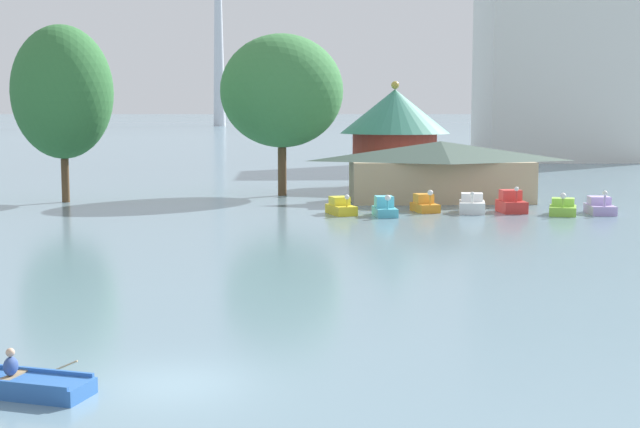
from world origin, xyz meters
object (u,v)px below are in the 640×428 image
object	(u,v)px
rowboat_with_rower	(20,385)
pedal_boat_lime	(563,208)
pedal_boat_yellow	(341,207)
green_roof_pavilion	(395,132)
pedal_boat_red	(511,203)
pedal_boat_cyan	(385,208)
pedal_boat_white	(472,205)
pedal_boat_lavender	(600,207)
boathouse	(440,170)
shoreline_tree_tall_left	(62,92)
pedal_boat_orange	(425,205)
background_building_block	(562,56)
shoreline_tree_mid	(282,91)

from	to	relation	value
rowboat_with_rower	pedal_boat_lime	world-z (taller)	pedal_boat_lime
pedal_boat_yellow	green_roof_pavilion	bearing A→B (deg)	146.01
pedal_boat_red	pedal_boat_cyan	bearing A→B (deg)	-82.70
pedal_boat_white	pedal_boat_lavender	size ratio (longest dim) A/B	1.01
rowboat_with_rower	boathouse	world-z (taller)	boathouse
boathouse	shoreline_tree_tall_left	distance (m)	28.66
pedal_boat_lime	boathouse	world-z (taller)	boathouse
pedal_boat_red	pedal_boat_lime	world-z (taller)	pedal_boat_red
pedal_boat_orange	boathouse	world-z (taller)	boathouse
pedal_boat_orange	shoreline_tree_tall_left	xyz separation A→B (m)	(-25.87, 7.20, 7.67)
green_roof_pavilion	background_building_block	distance (m)	48.65
pedal_boat_orange	pedal_boat_white	xyz separation A→B (m)	(3.09, -0.67, 0.04)
pedal_boat_yellow	shoreline_tree_tall_left	xyz separation A→B (m)	(-20.09, 8.48, 7.69)
pedal_boat_orange	green_roof_pavilion	world-z (taller)	green_roof_pavilion
pedal_boat_red	shoreline_tree_tall_left	distance (m)	33.47
pedal_boat_red	shoreline_tree_mid	xyz separation A→B (m)	(-15.50, 12.30, 7.74)
pedal_boat_lavender	shoreline_tree_tall_left	xyz separation A→B (m)	(-37.36, 8.81, 7.70)
pedal_boat_yellow	pedal_boat_lime	distance (m)	14.61
pedal_boat_lime	shoreline_tree_mid	size ratio (longest dim) A/B	0.21
pedal_boat_yellow	pedal_boat_lime	bearing A→B (deg)	69.03
pedal_boat_lavender	boathouse	world-z (taller)	boathouse
pedal_boat_yellow	boathouse	size ratio (longest dim) A/B	0.20
boathouse	shoreline_tree_tall_left	size ratio (longest dim) A/B	1.10
pedal_boat_red	boathouse	bearing A→B (deg)	-157.08
pedal_boat_lavender	green_roof_pavilion	world-z (taller)	green_roof_pavilion
pedal_boat_lavender	green_roof_pavilion	xyz separation A→B (m)	(-11.32, 20.19, 4.43)
rowboat_with_rower	background_building_block	xyz separation A→B (m)	(42.99, 96.63, 13.59)
pedal_boat_white	boathouse	xyz separation A→B (m)	(-0.89, 7.34, 1.85)
rowboat_with_rower	shoreline_tree_mid	size ratio (longest dim) A/B	0.29
pedal_boat_yellow	pedal_boat_cyan	size ratio (longest dim) A/B	1.06
pedal_boat_lavender	shoreline_tree_mid	xyz separation A→B (m)	(-21.20, 13.34, 7.88)
pedal_boat_cyan	pedal_boat_orange	size ratio (longest dim) A/B	1.05
boathouse	shoreline_tree_mid	distance (m)	14.24
pedal_boat_yellow	pedal_boat_orange	world-z (taller)	pedal_boat_orange
background_building_block	pedal_boat_lime	bearing A→B (deg)	-106.76
pedal_boat_yellow	green_roof_pavilion	world-z (taller)	green_roof_pavilion
pedal_boat_orange	pedal_boat_white	bearing A→B (deg)	65.84
pedal_boat_orange	pedal_boat_white	distance (m)	3.16
pedal_boat_lavender	green_roof_pavilion	bearing A→B (deg)	-145.50
pedal_boat_lime	background_building_block	world-z (taller)	background_building_block
pedal_boat_yellow	pedal_boat_cyan	world-z (taller)	pedal_boat_cyan
pedal_boat_red	background_building_block	size ratio (longest dim) A/B	0.09
pedal_boat_lavender	background_building_block	world-z (taller)	background_building_block
pedal_boat_white	background_building_block	bearing A→B (deg)	168.53
pedal_boat_red	boathouse	xyz separation A→B (m)	(-3.60, 7.23, 1.78)
pedal_boat_yellow	shoreline_tree_mid	xyz separation A→B (m)	(-3.93, 13.01, 7.88)
pedal_boat_red	shoreline_tree_tall_left	xyz separation A→B (m)	(-31.66, 7.77, 7.56)
rowboat_with_rower	pedal_boat_lavender	distance (m)	45.98
pedal_boat_orange	pedal_boat_red	bearing A→B (deg)	72.52
pedal_boat_yellow	pedal_boat_lime	xyz separation A→B (m)	(14.58, -0.93, -0.01)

